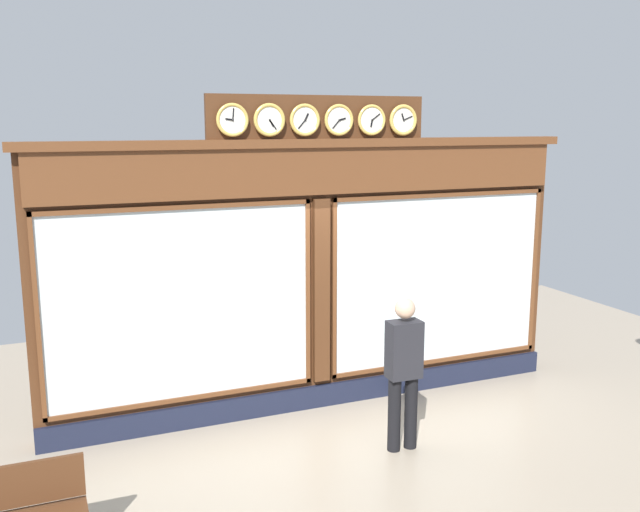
{
  "coord_description": "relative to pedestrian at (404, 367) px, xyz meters",
  "views": [
    {
      "loc": [
        3.2,
        7.65,
        3.51
      ],
      "look_at": [
        0.0,
        0.0,
        1.91
      ],
      "focal_mm": 39.41,
      "sensor_mm": 36.0,
      "label": 1
    }
  ],
  "objects": [
    {
      "name": "shop_facade",
      "position": [
        0.37,
        -1.55,
        0.75
      ],
      "size": [
        6.78,
        0.42,
        3.81
      ],
      "color": "#4C2B16",
      "rests_on": "ground_plane"
    },
    {
      "name": "pedestrian",
      "position": [
        0.0,
        0.0,
        0.0
      ],
      "size": [
        0.37,
        0.23,
        1.69
      ],
      "color": "black",
      "rests_on": "ground_plane"
    }
  ]
}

